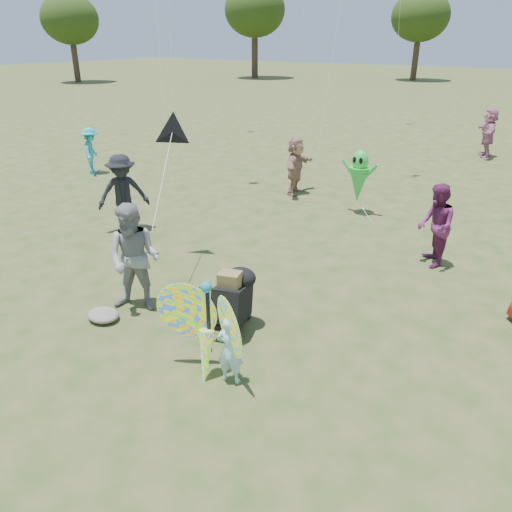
{
  "coord_description": "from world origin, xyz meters",
  "views": [
    {
      "loc": [
        4.11,
        -4.83,
        4.5
      ],
      "look_at": [
        -0.2,
        1.5,
        1.1
      ],
      "focal_mm": 35.0,
      "sensor_mm": 36.0,
      "label": 1
    }
  ],
  "objects": [
    {
      "name": "adult_man",
      "position": [
        -2.03,
        0.46,
        0.98
      ],
      "size": [
        1.16,
        1.05,
        1.95
      ],
      "primitive_type": "imported",
      "rotation": [
        0.0,
        0.0,
        0.4
      ],
      "color": "gray",
      "rests_on": "ground"
    },
    {
      "name": "alien_kite",
      "position": [
        -0.97,
        7.54,
        0.97
      ],
      "size": [
        1.12,
        0.69,
        1.74
      ],
      "color": "green",
      "rests_on": "ground"
    },
    {
      "name": "crowd_i",
      "position": [
        -10.45,
        6.32,
        0.8
      ],
      "size": [
        1.11,
        1.17,
        1.59
      ],
      "primitive_type": "imported",
      "rotation": [
        0.0,
        0.0,
        2.27
      ],
      "color": "#21A1B7",
      "rests_on": "ground"
    },
    {
      "name": "butterfly_kite",
      "position": [
        0.21,
        -0.32,
        0.73
      ],
      "size": [
        1.74,
        0.75,
        1.67
      ],
      "color": "red",
      "rests_on": "ground"
    },
    {
      "name": "delta_kite_rig",
      "position": [
        -3.06,
        2.67,
        2.69
      ],
      "size": [
        1.89,
        2.45,
        1.54
      ],
      "color": "black",
      "rests_on": "ground"
    },
    {
      "name": "crowd_d",
      "position": [
        -3.3,
        8.19,
        0.87
      ],
      "size": [
        0.7,
        1.66,
        1.74
      ],
      "primitive_type": "imported",
      "rotation": [
        0.0,
        0.0,
        1.69
      ],
      "color": "tan",
      "rests_on": "ground"
    },
    {
      "name": "crowd_e",
      "position": [
        1.73,
        5.3,
        0.88
      ],
      "size": [
        1.0,
        1.07,
        1.76
      ],
      "primitive_type": "imported",
      "rotation": [
        0.0,
        0.0,
        5.22
      ],
      "color": "#682253",
      "rests_on": "ground"
    },
    {
      "name": "jogging_stroller",
      "position": [
        -0.19,
        0.85,
        0.61
      ],
      "size": [
        0.69,
        1.12,
        1.09
      ],
      "rotation": [
        0.0,
        0.0,
        0.3
      ],
      "color": "black",
      "rests_on": "ground"
    },
    {
      "name": "ground",
      "position": [
        0.0,
        0.0,
        0.0
      ],
      "size": [
        160.0,
        160.0,
        0.0
      ],
      "primitive_type": "plane",
      "color": "#51592B",
      "rests_on": "ground"
    },
    {
      "name": "crowd_j",
      "position": [
        0.44,
        16.98,
        0.95
      ],
      "size": [
        1.13,
        1.85,
        1.91
      ],
      "primitive_type": "imported",
      "rotation": [
        0.0,
        0.0,
        5.06
      ],
      "color": "#BE6C92",
      "rests_on": "ground"
    },
    {
      "name": "crowd_b",
      "position": [
        -5.22,
        3.08,
        0.95
      ],
      "size": [
        1.3,
        1.41,
        1.91
      ],
      "primitive_type": "imported",
      "rotation": [
        0.0,
        0.0,
        0.93
      ],
      "color": "black",
      "rests_on": "ground"
    },
    {
      "name": "grey_bag",
      "position": [
        -2.25,
        -0.18,
        0.09
      ],
      "size": [
        0.58,
        0.48,
        0.19
      ],
      "primitive_type": "ellipsoid",
      "color": "gray",
      "rests_on": "ground"
    },
    {
      "name": "child_girl",
      "position": [
        0.57,
        -0.27,
        0.52
      ],
      "size": [
        0.44,
        0.35,
        1.04
      ],
      "primitive_type": "imported",
      "rotation": [
        0.0,
        0.0,
        3.43
      ],
      "color": "#A8DFEE",
      "rests_on": "ground"
    }
  ]
}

